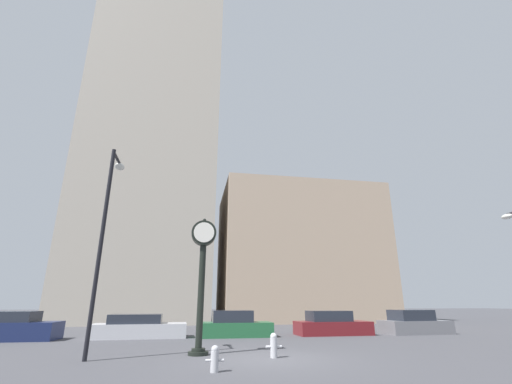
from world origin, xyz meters
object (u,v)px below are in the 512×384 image
(street_clock, at_px, (202,264))
(car_maroon, at_px, (332,325))
(car_navy, at_px, (13,328))
(fire_hydrant_near, at_px, (215,358))
(fire_hydrant_far, at_px, (274,345))
(street_lamp_left, at_px, (107,217))
(car_grey, at_px, (414,324))
(car_silver, at_px, (139,328))
(car_green, at_px, (235,326))

(street_clock, relative_size, car_maroon, 1.15)
(car_navy, height_order, fire_hydrant_near, car_navy)
(fire_hydrant_far, xyz_separation_m, street_lamp_left, (-5.95, 0.70, 4.31))
(fire_hydrant_near, bearing_deg, car_grey, 38.16)
(street_lamp_left, bearing_deg, car_navy, 127.78)
(car_navy, distance_m, car_maroon, 16.47)
(street_clock, bearing_deg, fire_hydrant_near, -83.62)
(street_clock, bearing_deg, car_silver, 113.51)
(car_silver, relative_size, car_grey, 1.19)
(street_clock, bearing_deg, car_grey, 27.07)
(car_silver, bearing_deg, car_maroon, -2.62)
(car_navy, xyz_separation_m, car_silver, (5.84, 0.36, -0.08))
(car_navy, relative_size, car_grey, 1.00)
(car_maroon, relative_size, fire_hydrant_near, 6.49)
(car_navy, bearing_deg, car_green, 0.86)
(car_green, bearing_deg, street_lamp_left, -129.11)
(car_grey, relative_size, street_lamp_left, 0.56)
(car_silver, bearing_deg, fire_hydrant_far, -57.31)
(car_maroon, relative_size, car_grey, 1.04)
(fire_hydrant_near, distance_m, street_lamp_left, 6.49)
(street_clock, height_order, car_maroon, street_clock)
(car_grey, xyz_separation_m, fire_hydrant_far, (-10.29, -7.59, -0.17))
(car_silver, xyz_separation_m, fire_hydrant_far, (5.43, -7.91, -0.10))
(car_grey, distance_m, fire_hydrant_near, 15.75)
(car_navy, bearing_deg, fire_hydrant_near, -45.87)
(car_silver, bearing_deg, street_lamp_left, -95.91)
(car_navy, relative_size, car_green, 1.05)
(street_clock, relative_size, street_lamp_left, 0.68)
(car_silver, relative_size, street_lamp_left, 0.67)
(fire_hydrant_far, bearing_deg, car_silver, 124.45)
(car_maroon, height_order, car_grey, car_grey)
(car_silver, distance_m, fire_hydrant_far, 9.60)
(street_clock, bearing_deg, street_lamp_left, -173.89)
(car_silver, distance_m, car_green, 5.03)
(street_clock, xyz_separation_m, car_green, (2.04, 6.50, -2.54))
(car_silver, relative_size, car_maroon, 1.14)
(street_clock, bearing_deg, car_navy, 143.68)
(car_grey, bearing_deg, street_lamp_left, -160.40)
(car_green, xyz_separation_m, street_lamp_left, (-5.54, -6.88, 4.14))
(car_maroon, xyz_separation_m, street_lamp_left, (-11.15, -7.06, 4.15))
(street_clock, bearing_deg, fire_hydrant_far, -23.59)
(car_grey, bearing_deg, car_navy, 176.71)
(car_silver, height_order, car_green, car_green)
(car_navy, xyz_separation_m, fire_hydrant_far, (11.27, -7.55, -0.18))
(car_grey, bearing_deg, street_clock, -156.31)
(car_grey, xyz_separation_m, street_lamp_left, (-16.25, -6.89, 4.14))
(street_clock, xyz_separation_m, car_navy, (-8.81, 6.48, -2.53))
(car_silver, height_order, car_grey, car_grey)
(car_green, distance_m, car_grey, 10.71)
(car_silver, xyz_separation_m, fire_hydrant_near, (3.34, -10.06, -0.16))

